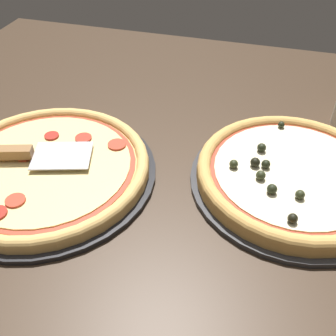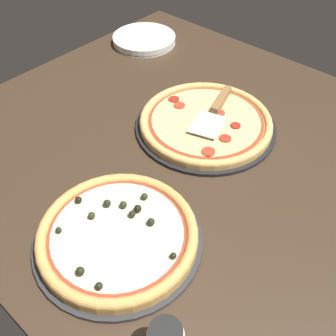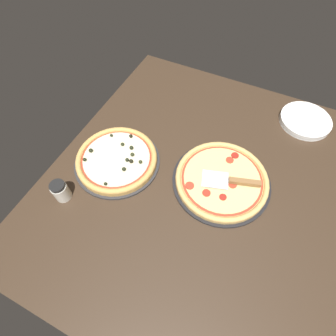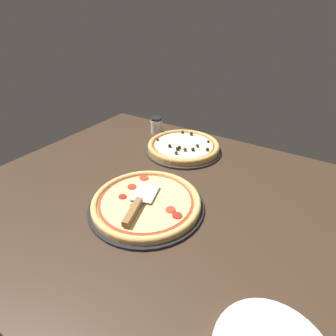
{
  "view_description": "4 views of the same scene",
  "coord_description": "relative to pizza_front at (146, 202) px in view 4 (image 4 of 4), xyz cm",
  "views": [
    {
      "loc": [
        50.96,
        28.24,
        50.18
      ],
      "look_at": [
        -1.91,
        13.16,
        3.0
      ],
      "focal_mm": 42.0,
      "sensor_mm": 36.0,
      "label": 1
    },
    {
      "loc": [
        -48.94,
        66.1,
        73.21
      ],
      "look_at": [
        -1.91,
        13.16,
        3.0
      ],
      "focal_mm": 42.0,
      "sensor_mm": 36.0,
      "label": 2
    },
    {
      "loc": [
        -56.88,
        -13.2,
        95.75
      ],
      "look_at": [
        -1.91,
        13.16,
        3.0
      ],
      "focal_mm": 28.0,
      "sensor_mm": 36.0,
      "label": 3
    },
    {
      "loc": [
        48.9,
        -66.68,
        60.84
      ],
      "look_at": [
        -1.91,
        13.16,
        3.0
      ],
      "focal_mm": 28.0,
      "sensor_mm": 36.0,
      "label": 4
    }
  ],
  "objects": [
    {
      "name": "pizza_back",
      "position": [
        -10.28,
        44.76,
        0.39
      ],
      "size": [
        35.32,
        35.32,
        4.26
      ],
      "color": "tan",
      "rests_on": "pizza_pan_back"
    },
    {
      "name": "serving_spatula",
      "position": [
        0.2,
        -5.79,
        2.15
      ],
      "size": [
        11.96,
        24.14,
        2.0
      ],
      "color": "#B7B7BC",
      "rests_on": "pizza_front"
    },
    {
      "name": "pizza_pan_front",
      "position": [
        0.0,
        -0.01,
        -1.75
      ],
      "size": [
        41.23,
        41.23,
        1.0
      ],
      "primitive_type": "cylinder",
      "color": "black",
      "rests_on": "ground_plane"
    },
    {
      "name": "pizza_front",
      "position": [
        0.0,
        0.0,
        0.0
      ],
      "size": [
        38.76,
        38.76,
        2.65
      ],
      "color": "#DBAD60",
      "rests_on": "pizza_pan_front"
    },
    {
      "name": "ground_plane",
      "position": [
        -3.23,
        9.22,
        -4.05
      ],
      "size": [
        138.52,
        122.15,
        3.6
      ],
      "primitive_type": "cube",
      "color": "#38281C"
    },
    {
      "name": "parmesan_shaker",
      "position": [
        -34.1,
        55.59,
        2.21
      ],
      "size": [
        6.4,
        6.4,
        9.11
      ],
      "color": "silver",
      "rests_on": "ground_plane"
    },
    {
      "name": "pizza_pan_back",
      "position": [
        -10.3,
        44.77,
        -1.75
      ],
      "size": [
        37.58,
        37.58,
        1.0
      ],
      "primitive_type": "cylinder",
      "color": "#2D2D30",
      "rests_on": "ground_plane"
    }
  ]
}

